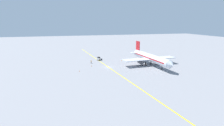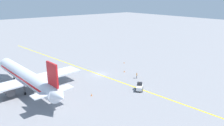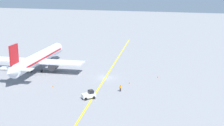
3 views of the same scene
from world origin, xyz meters
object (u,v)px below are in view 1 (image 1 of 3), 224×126
at_px(baggage_tug_white, 99,59).
at_px(traffic_cone_near_nose, 91,66).
at_px(traffic_cone_mid_apron, 122,60).
at_px(ground_crew_worker, 91,62).
at_px(traffic_cone_by_wingtip, 79,71).
at_px(airplane_at_gate, 150,58).

relative_size(baggage_tug_white, traffic_cone_near_nose, 5.92).
height_order(traffic_cone_near_nose, traffic_cone_mid_apron, same).
relative_size(ground_crew_worker, traffic_cone_by_wingtip, 3.05).
xyz_separation_m(traffic_cone_near_nose, traffic_cone_by_wingtip, (6.49, 7.15, 0.00)).
relative_size(baggage_tug_white, traffic_cone_by_wingtip, 5.92).
relative_size(ground_crew_worker, traffic_cone_mid_apron, 3.05).
bearing_deg(airplane_at_gate, baggage_tug_white, -38.39).
relative_size(airplane_at_gate, traffic_cone_mid_apron, 64.61).
xyz_separation_m(traffic_cone_near_nose, traffic_cone_mid_apron, (-18.10, -7.92, 0.00)).
bearing_deg(baggage_tug_white, traffic_cone_mid_apron, 156.29).
relative_size(baggage_tug_white, traffic_cone_mid_apron, 5.92).
xyz_separation_m(baggage_tug_white, traffic_cone_mid_apron, (-11.53, 5.06, -0.63)).
height_order(ground_crew_worker, traffic_cone_by_wingtip, ground_crew_worker).
bearing_deg(traffic_cone_mid_apron, traffic_cone_by_wingtip, 31.50).
distance_m(ground_crew_worker, traffic_cone_near_nose, 6.51).
bearing_deg(traffic_cone_by_wingtip, airplane_at_gate, -176.04).
xyz_separation_m(ground_crew_worker, traffic_cone_by_wingtip, (7.34, 13.57, -0.63)).
bearing_deg(ground_crew_worker, traffic_cone_by_wingtip, 61.60).
xyz_separation_m(baggage_tug_white, ground_crew_worker, (5.72, 6.56, 0.01)).
bearing_deg(traffic_cone_near_nose, ground_crew_worker, -97.53).
relative_size(traffic_cone_near_nose, traffic_cone_mid_apron, 1.00).
bearing_deg(traffic_cone_by_wingtip, traffic_cone_near_nose, -132.22).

